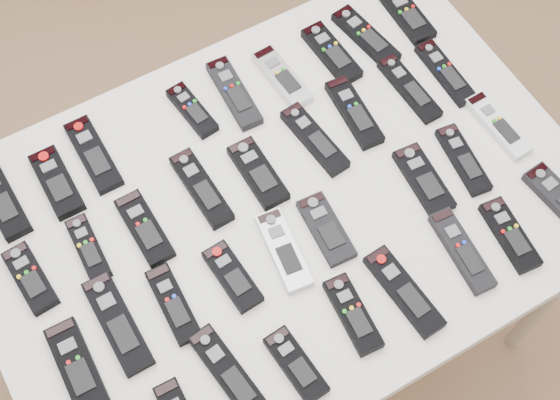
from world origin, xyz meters
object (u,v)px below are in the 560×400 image
remote_33 (462,251)px  remote_1 (57,183)px  remote_6 (331,53)px  remote_14 (315,139)px  remote_8 (407,16)px  remote_26 (498,126)px  remote_20 (173,304)px  remote_3 (192,110)px  remote_24 (424,180)px  remote_18 (77,367)px  table (280,217)px  remote_15 (354,112)px  remote_30 (296,365)px  remote_0 (2,201)px  remote_31 (353,314)px  remote_22 (284,250)px  remote_7 (366,37)px  remote_23 (326,229)px  remote_13 (258,173)px  remote_10 (88,248)px  remote_16 (409,89)px  remote_12 (201,188)px  remote_11 (145,228)px  remote_4 (234,93)px  remote_32 (404,291)px  remote_17 (445,73)px  remote_21 (232,276)px  remote_5 (282,78)px  remote_2 (93,155)px  remote_34 (510,235)px  remote_9 (30,278)px  remote_25 (463,160)px

remote_33 → remote_1: bearing=144.3°
remote_6 → remote_14: same height
remote_8 → remote_26: 0.35m
remote_20 → remote_3: bearing=60.4°
remote_24 → remote_26: bearing=12.6°
remote_20 → remote_24: same height
remote_18 → table: bearing=14.0°
remote_15 → remote_30: same height
remote_0 → remote_31: 0.75m
remote_22 → remote_30: 0.23m
remote_7 → remote_14: (-0.25, -0.18, 0.00)m
remote_23 → remote_30: size_ratio=1.07×
remote_13 → remote_3: bearing=102.4°
remote_23 → remote_0: bearing=148.7°
remote_10 → remote_20: bearing=-61.4°
remote_16 → remote_12: bearing=177.8°
remote_13 → remote_24: (0.29, -0.19, -0.00)m
remote_11 → remote_15: size_ratio=0.91×
remote_13 → remote_8: bearing=20.6°
remote_1 → remote_6: (0.67, 0.00, 0.00)m
remote_4 → remote_7: (0.34, -0.01, -0.00)m
remote_6 → remote_8: remote_6 is taller
remote_22 → remote_31: bearing=-68.3°
remote_11 → remote_32: (0.38, -0.38, 0.00)m
remote_17 → remote_21: remote_21 is taller
remote_0 → remote_5: size_ratio=1.07×
remote_8 → remote_21: (-0.67, -0.38, 0.00)m
remote_14 → remote_11: bearing=175.5°
remote_4 → remote_12: (-0.17, -0.18, 0.00)m
remote_5 → remote_2: bearing=172.8°
remote_34 → remote_16: bearing=92.2°
remote_2 → remote_13: 0.35m
remote_17 → remote_10: bearing=-178.8°
remote_14 → remote_31: bearing=-116.3°
remote_14 → remote_16: size_ratio=1.00×
remote_6 → remote_15: 0.17m
remote_6 → remote_11: size_ratio=1.04×
remote_9 → remote_18: (0.01, -0.21, 0.00)m
table → remote_17: size_ratio=6.79×
remote_33 → remote_15: bearing=96.1°
remote_1 → remote_22: bearing=-48.0°
remote_25 → remote_32: (-0.28, -0.18, 0.00)m
remote_15 → remote_8: bearing=37.9°
remote_17 → remote_33: bearing=-120.1°
remote_12 → remote_20: 0.26m
remote_12 → remote_22: (0.08, -0.21, -0.00)m
remote_16 → remote_25: remote_16 is taller
remote_18 → remote_24: 0.78m
remote_12 → remote_26: (0.63, -0.18, -0.00)m
remote_10 → remote_12: (0.26, 0.01, 0.00)m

